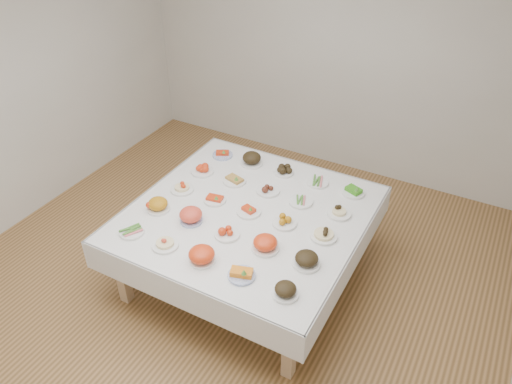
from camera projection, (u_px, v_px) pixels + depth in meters
The scene contains 27 objects.
room_envelope at pixel (220, 105), 3.72m from camera, with size 5.02×5.02×2.81m.
display_table at pixel (248, 219), 4.46m from camera, with size 2.01×2.01×0.75m.
dish_0 at pixel (132, 231), 4.17m from camera, with size 0.22×0.21×0.05m.
dish_1 at pixel (165, 242), 4.02m from camera, with size 0.21×0.21×0.11m.
dish_2 at pixel (202, 255), 3.86m from camera, with size 0.21×0.21×0.13m.
dish_3 at pixel (242, 273), 3.74m from camera, with size 0.21×0.21×0.09m.
dish_4 at pixel (285, 291), 3.59m from camera, with size 0.19×0.19×0.10m.
dish_5 at pixel (158, 204), 4.41m from camera, with size 0.24×0.24×0.13m.
dish_6 at pixel (191, 216), 4.27m from camera, with size 0.19×0.19×0.13m.
dish_7 at pixel (227, 232), 4.13m from camera, with size 0.21×0.21×0.09m.
dish_8 at pixel (265, 243), 3.98m from camera, with size 0.22×0.22×0.14m.
dish_9 at pixel (307, 258), 3.83m from camera, with size 0.23×0.23×0.14m.
dish_10 at pixel (182, 187), 4.67m from camera, with size 0.22×0.22×0.10m.
dish_11 at pixel (215, 198), 4.54m from camera, with size 0.20×0.20×0.08m.
dish_12 at pixel (249, 210), 4.39m from camera, with size 0.21×0.21×0.08m.
dish_13 at pixel (285, 220), 4.25m from camera, with size 0.21×0.21×0.10m.
dish_14 at pixel (324, 232), 4.10m from camera, with size 0.22×0.22×0.13m.
dish_15 at pixel (202, 169), 4.92m from camera, with size 0.22×0.22×0.10m.
dish_16 at pixel (235, 179), 4.79m from camera, with size 0.22×0.22×0.10m.
dish_17 at pixel (268, 189), 4.65m from camera, with size 0.22×0.22×0.09m.
dish_18 at pixel (301, 201), 4.52m from camera, with size 0.22×0.22×0.05m.
dish_19 at pixel (339, 211), 4.36m from camera, with size 0.21×0.21×0.10m.
dish_20 at pixel (222, 154), 5.19m from camera, with size 0.21×0.21×0.08m.
dish_21 at pixel (252, 159), 5.03m from camera, with size 0.25×0.25×0.14m.
dish_22 at pixel (284, 170), 4.91m from camera, with size 0.19×0.19×0.09m.
dish_23 at pixel (318, 182), 4.77m from camera, with size 0.20×0.20×0.05m.
dish_24 at pixel (354, 190), 4.63m from camera, with size 0.21×0.21×0.09m.
Camera 1 is at (1.87, -2.87, 3.44)m, focal length 35.00 mm.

